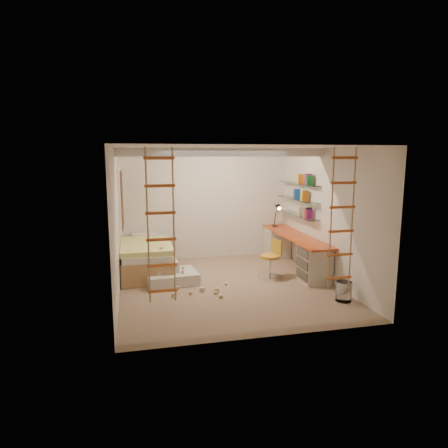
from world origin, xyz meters
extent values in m
plane|color=#997F63|center=(0.00, 0.00, 0.00)|extent=(4.50, 4.50, 0.00)
cube|color=white|center=(0.00, 0.30, 2.52)|extent=(4.00, 0.18, 0.16)
cube|color=white|center=(-1.97, 1.50, 1.55)|extent=(0.06, 1.15, 1.35)
cube|color=#4C2D1E|center=(-1.93, 1.50, 1.55)|extent=(0.02, 1.00, 1.20)
cylinder|color=white|center=(1.75, -1.23, 0.17)|extent=(0.27, 0.27, 0.34)
cube|color=#D44919|center=(1.72, 0.83, 0.73)|extent=(0.55, 2.80, 0.04)
cube|color=beige|center=(1.72, 1.93, 0.35)|extent=(0.52, 0.55, 0.71)
cube|color=beige|center=(1.72, -0.17, 0.35)|extent=(0.52, 0.55, 0.71)
cube|color=#4C4742|center=(1.45, -0.17, 0.61)|extent=(0.02, 0.50, 0.18)
cube|color=#4C4742|center=(1.45, -0.17, 0.39)|extent=(0.02, 0.50, 0.18)
cube|color=#4C4742|center=(1.45, -0.17, 0.17)|extent=(0.02, 0.50, 0.18)
cube|color=white|center=(1.87, 1.13, 1.15)|extent=(0.25, 1.80, 0.01)
cube|color=white|center=(1.87, 1.13, 1.50)|extent=(0.25, 1.80, 0.01)
cube|color=white|center=(1.87, 1.13, 1.85)|extent=(0.25, 1.80, 0.01)
cube|color=#AD7F51|center=(-1.48, 1.23, 0.23)|extent=(1.00, 2.00, 0.45)
cube|color=white|center=(-1.48, 1.23, 0.51)|extent=(0.95, 1.95, 0.12)
cube|color=#F3FA34|center=(-1.48, 1.08, 0.62)|extent=(1.02, 1.60, 0.10)
cube|color=white|center=(-1.48, 2.03, 0.63)|extent=(0.55, 0.35, 0.12)
cylinder|color=black|center=(1.67, 1.98, 0.76)|extent=(0.14, 0.14, 0.02)
cylinder|color=black|center=(1.67, 1.98, 0.95)|extent=(0.02, 0.15, 0.36)
cylinder|color=black|center=(1.67, 1.88, 1.20)|extent=(0.02, 0.27, 0.20)
cone|color=black|center=(1.67, 1.76, 1.25)|extent=(0.12, 0.14, 0.15)
cylinder|color=#FFEABF|center=(1.67, 1.72, 1.22)|extent=(0.08, 0.04, 0.08)
cylinder|color=gold|center=(0.95, 0.27, 0.45)|extent=(0.52, 0.52, 0.06)
cube|color=gold|center=(1.10, 0.33, 0.64)|extent=(0.14, 0.30, 0.29)
cylinder|color=silver|center=(0.95, 0.27, 0.25)|extent=(0.06, 0.06, 0.41)
cylinder|color=silver|center=(0.95, 0.27, 0.02)|extent=(0.60, 0.60, 0.05)
cube|color=silver|center=(-1.03, 0.43, 0.11)|extent=(1.06, 0.87, 0.22)
cube|color=silver|center=(-1.20, 0.52, 0.33)|extent=(0.65, 0.55, 0.22)
cube|color=#CCB284|center=(-1.20, 0.52, 0.47)|extent=(0.09, 0.09, 0.08)
cube|color=#CCB284|center=(-1.20, 0.52, 0.55)|extent=(0.08, 0.08, 0.07)
cube|color=#CCB284|center=(-1.20, 0.52, 0.64)|extent=(0.07, 0.07, 0.12)
cube|color=#CCB284|center=(-0.83, 0.29, 0.25)|extent=(0.06, 0.06, 0.06)
cube|color=#CCB284|center=(-0.79, 0.55, 0.25)|extent=(0.06, 0.06, 0.06)
cube|color=#CCB284|center=(-1.27, 0.26, 0.25)|extent=(0.06, 0.06, 0.06)
cube|color=#CCB284|center=(-0.02, 0.03, 0.04)|extent=(0.07, 0.07, 0.07)
cube|color=#CCB284|center=(-0.27, -0.63, 0.04)|extent=(0.07, 0.07, 0.07)
cube|color=#CCB284|center=(-0.76, -0.33, 0.04)|extent=(0.07, 0.07, 0.07)
cube|color=#CCB284|center=(-0.32, -0.43, 0.04)|extent=(0.07, 0.07, 0.07)
cube|color=#CCB284|center=(-0.53, -0.24, 0.04)|extent=(0.07, 0.07, 0.07)
cube|color=#CCB284|center=(-0.27, -0.31, 0.04)|extent=(0.07, 0.07, 0.07)
cube|color=#CCB284|center=(-0.94, 0.00, 0.04)|extent=(0.07, 0.07, 0.07)
cube|color=#CCB284|center=(-1.06, -0.40, 0.04)|extent=(0.07, 0.07, 0.07)
cube|color=#8C1E7F|center=(1.87, 1.13, 1.27)|extent=(0.14, 0.46, 0.22)
cube|color=#262626|center=(1.87, 1.13, 1.62)|extent=(0.14, 0.46, 0.22)
cube|color=red|center=(1.87, 1.13, 1.97)|extent=(0.14, 0.58, 0.22)
camera|label=1|loc=(-1.70, -7.13, 2.47)|focal=32.00mm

